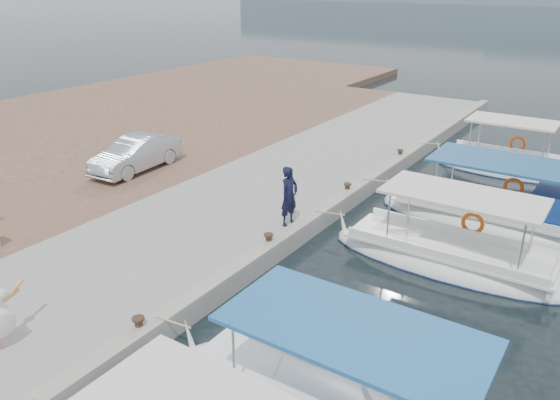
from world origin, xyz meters
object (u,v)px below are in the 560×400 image
Objects in this scene: fishing_caique_d at (496,220)px; fishing_caique_e at (502,168)px; fisherman at (289,196)px; parked_car at (136,154)px; fishing_caique_c at (448,261)px.

fishing_caique_e is at bearing 100.90° from fishing_caique_d.
fisherman reaches higher than parked_car.
fisherman reaches higher than fishing_caique_e.
fishing_caique_c is 5.05m from fisherman.
fisherman is at bearing -111.19° from fishing_caique_e.
fishing_caique_e is 1.43× the size of parked_car.
fishing_caique_e reaches higher than parked_car.
fishing_caique_d reaches higher than parked_car.
fishing_caique_d is 1.35× the size of fishing_caique_e.
fishing_caique_d is at bearing 82.88° from fishing_caique_c.
parked_car is (-13.12, -3.66, 0.98)m from fishing_caique_d.
fishing_caique_c is 9.46m from fishing_caique_e.
parked_car is at bearing 88.90° from fisherman.
fishing_caique_c is 1.76× the size of parked_car.
fisherman is (-4.75, -1.08, 1.32)m from fishing_caique_c.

